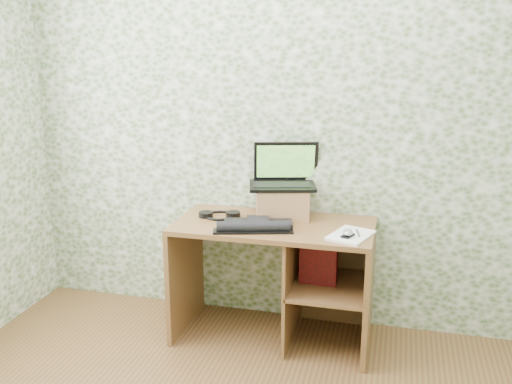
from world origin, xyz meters
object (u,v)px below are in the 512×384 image
(riser, at_px, (282,202))
(laptop, at_px, (284,176))
(desk, at_px, (287,264))
(notepad, at_px, (351,235))
(keyboard, at_px, (256,225))

(riser, xyz_separation_m, laptop, (0.00, 0.04, 0.16))
(desk, height_order, riser, riser)
(riser, xyz_separation_m, notepad, (0.45, -0.27, -0.09))
(desk, distance_m, riser, 0.39)
(laptop, bearing_deg, desk, -84.54)
(riser, bearing_deg, keyboard, -110.12)
(desk, height_order, laptop, laptop)
(desk, bearing_deg, notepad, -20.98)
(riser, distance_m, notepad, 0.53)
(notepad, bearing_deg, laptop, 164.78)
(laptop, bearing_deg, riser, -105.37)
(desk, xyz_separation_m, riser, (-0.06, 0.12, 0.36))
(laptop, relative_size, keyboard, 0.98)
(desk, height_order, notepad, notepad)
(desk, bearing_deg, riser, 117.61)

